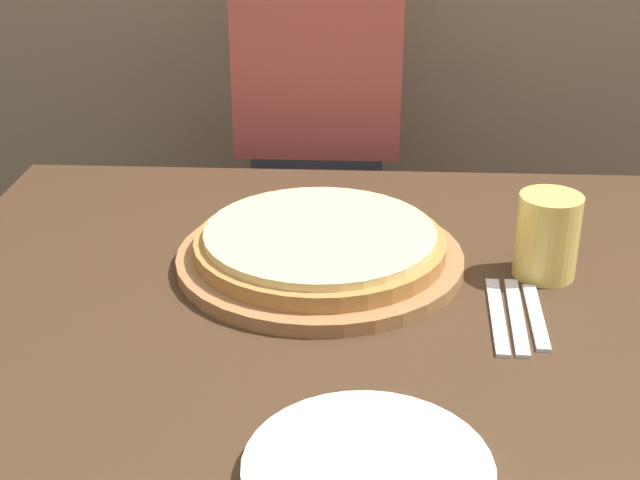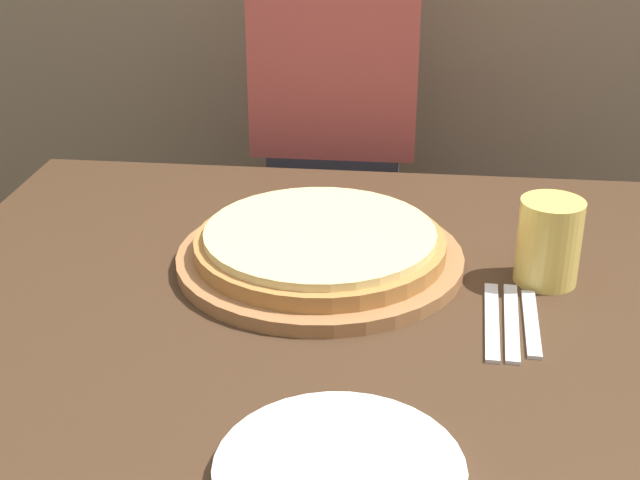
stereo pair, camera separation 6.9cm
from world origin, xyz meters
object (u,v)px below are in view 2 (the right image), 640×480
Objects in this scene: fork at (492,321)px; dinner_knife at (511,322)px; beer_glass at (549,238)px; pizza_on_board at (320,249)px; dinner_plate at (339,472)px; spoon at (531,323)px; diner_person at (336,182)px.

fork and dinner_knife have the same top height.
beer_glass is 0.61× the size of fork.
pizza_on_board is 0.47m from dinner_plate.
dinner_knife is at bearing -113.82° from beer_glass.
dinner_knife is (0.26, -0.14, -0.02)m from pizza_on_board.
dinner_knife is (0.19, 0.33, -0.01)m from dinner_plate.
fork is at bearing 180.00° from dinner_knife.
beer_glass is 0.49× the size of dinner_plate.
spoon is (-0.03, -0.13, -0.06)m from beer_glass.
pizza_on_board reaches higher than dinner_knife.
beer_glass is at bearing 61.11° from dinner_plate.
fork is 0.15× the size of diner_person.
spoon is at bearing -25.85° from pizza_on_board.
diner_person reaches higher than dinner_knife.
fork is 0.02m from dinner_knife.
pizza_on_board is at bearing 98.62° from dinner_plate.
fork is at bearing -122.56° from beer_glass.
pizza_on_board is 0.32m from beer_glass.
dinner_knife and spoon have the same top height.
beer_glass is (0.32, -0.01, 0.04)m from pizza_on_board.
pizza_on_board is at bearing 152.06° from dinner_knife.
dinner_knife is at bearing 180.00° from spoon.
diner_person is at bearing 110.23° from fork.
pizza_on_board reaches higher than spoon.
dinner_knife is at bearing 0.00° from fork.
beer_glass reaches higher than fork.
dinner_knife is 0.81m from diner_person.
pizza_on_board is 2.09× the size of dinner_knife.
pizza_on_board is 1.67× the size of dinner_plate.
pizza_on_board is 0.32m from spoon.
spoon is at bearing -103.73° from beer_glass.
dinner_knife is 0.15× the size of diner_person.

